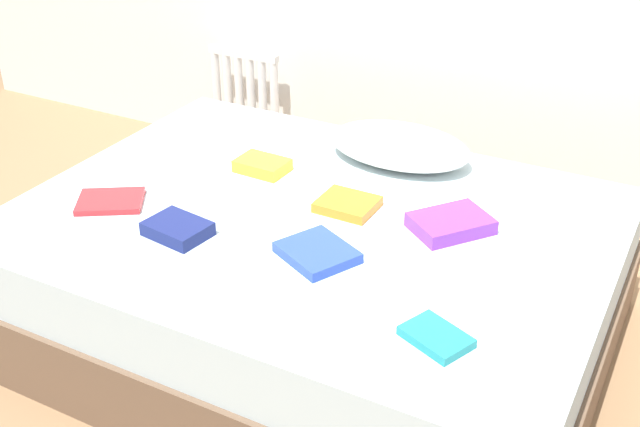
{
  "coord_description": "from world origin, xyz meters",
  "views": [
    {
      "loc": [
        1.12,
        -2.05,
        1.81
      ],
      "look_at": [
        0.0,
        0.05,
        0.48
      ],
      "focal_mm": 44.52,
      "sensor_mm": 36.0,
      "label": 1
    }
  ],
  "objects_px": {
    "textbook_red": "(110,201)",
    "textbook_navy": "(178,229)",
    "textbook_orange": "(347,204)",
    "pillow": "(399,145)",
    "textbook_blue": "(317,253)",
    "textbook_yellow": "(262,165)",
    "textbook_teal": "(436,337)",
    "bed": "(313,277)",
    "radiator": "(245,94)",
    "textbook_purple": "(451,224)",
    "textbook_white": "(458,277)"
  },
  "relations": [
    {
      "from": "textbook_orange",
      "to": "pillow",
      "type": "bearing_deg",
      "value": 89.99
    },
    {
      "from": "bed",
      "to": "textbook_blue",
      "type": "distance_m",
      "value": 0.38
    },
    {
      "from": "pillow",
      "to": "textbook_navy",
      "type": "xyz_separation_m",
      "value": [
        -0.41,
        -0.85,
        -0.04
      ]
    },
    {
      "from": "textbook_navy",
      "to": "textbook_teal",
      "type": "bearing_deg",
      "value": 0.7
    },
    {
      "from": "pillow",
      "to": "textbook_purple",
      "type": "bearing_deg",
      "value": -48.61
    },
    {
      "from": "textbook_red",
      "to": "textbook_navy",
      "type": "height_order",
      "value": "textbook_navy"
    },
    {
      "from": "textbook_white",
      "to": "textbook_orange",
      "type": "distance_m",
      "value": 0.54
    },
    {
      "from": "textbook_teal",
      "to": "textbook_white",
      "type": "xyz_separation_m",
      "value": [
        -0.04,
        0.29,
        0.0
      ]
    },
    {
      "from": "radiator",
      "to": "pillow",
      "type": "distance_m",
      "value": 1.34
    },
    {
      "from": "pillow",
      "to": "textbook_orange",
      "type": "bearing_deg",
      "value": -90.41
    },
    {
      "from": "radiator",
      "to": "textbook_purple",
      "type": "height_order",
      "value": "radiator"
    },
    {
      "from": "textbook_white",
      "to": "radiator",
      "type": "bearing_deg",
      "value": 104.02
    },
    {
      "from": "textbook_red",
      "to": "textbook_blue",
      "type": "bearing_deg",
      "value": -29.88
    },
    {
      "from": "bed",
      "to": "radiator",
      "type": "distance_m",
      "value": 1.6
    },
    {
      "from": "textbook_purple",
      "to": "textbook_yellow",
      "type": "height_order",
      "value": "textbook_purple"
    },
    {
      "from": "radiator",
      "to": "textbook_red",
      "type": "distance_m",
      "value": 1.53
    },
    {
      "from": "textbook_purple",
      "to": "textbook_red",
      "type": "xyz_separation_m",
      "value": [
        -1.1,
        -0.38,
        -0.01
      ]
    },
    {
      "from": "textbook_teal",
      "to": "textbook_navy",
      "type": "relative_size",
      "value": 0.88
    },
    {
      "from": "textbook_blue",
      "to": "textbook_orange",
      "type": "xyz_separation_m",
      "value": [
        -0.06,
        0.32,
        0.0
      ]
    },
    {
      "from": "textbook_navy",
      "to": "radiator",
      "type": "bearing_deg",
      "value": 123.9
    },
    {
      "from": "pillow",
      "to": "bed",
      "type": "bearing_deg",
      "value": -99.38
    },
    {
      "from": "textbook_purple",
      "to": "textbook_orange",
      "type": "bearing_deg",
      "value": 132.46
    },
    {
      "from": "bed",
      "to": "textbook_yellow",
      "type": "distance_m",
      "value": 0.47
    },
    {
      "from": "pillow",
      "to": "textbook_purple",
      "type": "xyz_separation_m",
      "value": [
        0.36,
        -0.41,
        -0.04
      ]
    },
    {
      "from": "textbook_blue",
      "to": "textbook_yellow",
      "type": "bearing_deg",
      "value": 163.52
    },
    {
      "from": "radiator",
      "to": "textbook_orange",
      "type": "bearing_deg",
      "value": -44.18
    },
    {
      "from": "textbook_blue",
      "to": "textbook_teal",
      "type": "height_order",
      "value": "textbook_blue"
    },
    {
      "from": "bed",
      "to": "textbook_navy",
      "type": "bearing_deg",
      "value": -134.69
    },
    {
      "from": "textbook_red",
      "to": "textbook_yellow",
      "type": "bearing_deg",
      "value": 22.77
    },
    {
      "from": "textbook_orange",
      "to": "textbook_teal",
      "type": "bearing_deg",
      "value": -45.16
    },
    {
      "from": "textbook_navy",
      "to": "pillow",
      "type": "bearing_deg",
      "value": 72.53
    },
    {
      "from": "pillow",
      "to": "textbook_blue",
      "type": "xyz_separation_m",
      "value": [
        0.05,
        -0.76,
        -0.05
      ]
    },
    {
      "from": "textbook_purple",
      "to": "textbook_white",
      "type": "height_order",
      "value": "textbook_purple"
    },
    {
      "from": "textbook_yellow",
      "to": "textbook_orange",
      "type": "height_order",
      "value": "textbook_yellow"
    },
    {
      "from": "pillow",
      "to": "textbook_yellow",
      "type": "distance_m",
      "value": 0.53
    },
    {
      "from": "pillow",
      "to": "textbook_yellow",
      "type": "xyz_separation_m",
      "value": [
        -0.41,
        -0.32,
        -0.04
      ]
    },
    {
      "from": "textbook_yellow",
      "to": "textbook_red",
      "type": "bearing_deg",
      "value": -122.86
    },
    {
      "from": "textbook_navy",
      "to": "textbook_white",
      "type": "bearing_deg",
      "value": 19.14
    },
    {
      "from": "textbook_purple",
      "to": "textbook_navy",
      "type": "bearing_deg",
      "value": 158.03
    },
    {
      "from": "textbook_blue",
      "to": "textbook_yellow",
      "type": "relative_size",
      "value": 1.18
    },
    {
      "from": "bed",
      "to": "radiator",
      "type": "xyz_separation_m",
      "value": [
        -1.06,
        1.2,
        0.1
      ]
    },
    {
      "from": "textbook_orange",
      "to": "textbook_red",
      "type": "bearing_deg",
      "value": -153.89
    },
    {
      "from": "textbook_purple",
      "to": "pillow",
      "type": "bearing_deg",
      "value": 79.21
    },
    {
      "from": "radiator",
      "to": "textbook_orange",
      "type": "relative_size",
      "value": 2.44
    },
    {
      "from": "textbook_teal",
      "to": "textbook_orange",
      "type": "distance_m",
      "value": 0.75
    },
    {
      "from": "textbook_teal",
      "to": "textbook_white",
      "type": "bearing_deg",
      "value": 121.41
    },
    {
      "from": "textbook_navy",
      "to": "textbook_yellow",
      "type": "bearing_deg",
      "value": 98.92
    },
    {
      "from": "textbook_blue",
      "to": "radiator",
      "type": "bearing_deg",
      "value": 156.37
    },
    {
      "from": "pillow",
      "to": "textbook_navy",
      "type": "distance_m",
      "value": 0.94
    },
    {
      "from": "textbook_yellow",
      "to": "pillow",
      "type": "bearing_deg",
      "value": 39.85
    }
  ]
}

